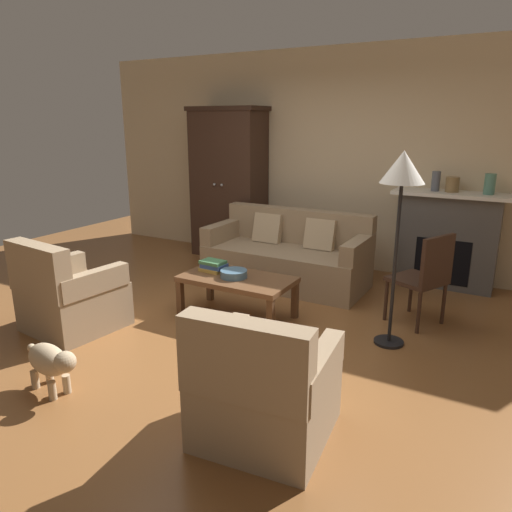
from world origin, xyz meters
The scene contains 16 objects.
ground_plane centered at (0.00, 0.00, 0.00)m, with size 9.60×9.60×0.00m, color brown.
back_wall centered at (0.00, 2.55, 1.40)m, with size 7.20×0.10×2.80m, color beige.
fireplace centered at (1.55, 2.30, 0.57)m, with size 1.26×0.48×1.12m.
armoire centered at (-1.40, 2.22, 1.05)m, with size 1.06×0.57×2.09m.
couch centered at (-0.11, 1.48, 0.32)m, with size 1.93×0.86×0.86m.
coffee_table centered at (-0.08, 0.28, 0.37)m, with size 1.10×0.60×0.42m.
fruit_bowl centered at (-0.10, 0.26, 0.46)m, with size 0.26×0.26×0.07m, color slate.
book_stack centered at (-0.39, 0.32, 0.48)m, with size 0.26×0.19×0.11m.
mantel_vase_slate centered at (1.37, 2.28, 1.23)m, with size 0.09×0.09×0.23m, color #565B66.
mantel_vase_bronze centered at (1.55, 2.28, 1.21)m, with size 0.15×0.15×0.17m, color olive.
mantel_vase_jade centered at (1.93, 2.28, 1.23)m, with size 0.12×0.12×0.23m, color slate.
armchair_near_left centered at (-1.30, -0.73, 0.32)m, with size 0.85×0.85×0.88m.
armchair_near_right centered at (1.05, -1.26, 0.32)m, with size 0.85×0.84×0.88m.
side_chair_wooden centered at (1.56, 0.98, 0.51)m, with size 0.59×0.59×0.90m.
floor_lamp centered at (1.40, 0.43, 1.45)m, with size 0.36×0.36×1.67m.
dog centered at (-0.52, -1.55, 0.25)m, with size 0.57×0.26×0.39m.
Camera 1 is at (2.27, -3.52, 1.90)m, focal length 33.61 mm.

